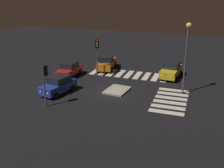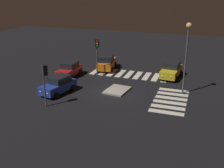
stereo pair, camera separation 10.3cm
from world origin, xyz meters
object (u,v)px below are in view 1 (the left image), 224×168
car_blue (58,85)px  traffic_light_north (97,49)px  traffic_island (117,90)px  car_yellow (171,70)px  car_orange (106,63)px  street_lamp (187,46)px  traffic_light_west (45,75)px  car_red (69,70)px

car_blue → traffic_light_north: 7.38m
traffic_island → car_yellow: 8.30m
car_orange → street_lamp: 12.71m
street_lamp → traffic_island: bearing=103.7°
car_yellow → street_lamp: bearing=26.1°
traffic_light_north → street_lamp: street_lamp is taller
car_blue → car_orange: size_ratio=0.96×
car_blue → traffic_light_west: (-3.33, -0.68, 2.16)m
car_red → traffic_light_west: bearing=13.5°
car_red → traffic_light_west: size_ratio=1.04×
traffic_island → traffic_light_west: bearing=139.2°
car_red → traffic_light_north: traffic_light_north is taller
traffic_light_north → car_red: bearing=-104.0°
traffic_island → traffic_light_west: 8.27m
car_blue → traffic_light_north: size_ratio=0.95×
car_yellow → car_blue: bearing=-43.6°
traffic_island → car_orange: size_ratio=0.69×
traffic_island → street_lamp: bearing=-76.3°
car_blue → street_lamp: 13.81m
traffic_island → car_orange: car_orange is taller
car_red → street_lamp: bearing=84.7°
traffic_island → street_lamp: 8.56m
traffic_island → car_red: bearing=68.7°
car_red → street_lamp: (-1.16, -13.98, 4.18)m
traffic_island → car_orange: 8.26m
car_red → street_lamp: size_ratio=0.57×
traffic_light_west → car_blue: bearing=53.8°
car_blue → traffic_light_west: bearing=24.4°
traffic_island → traffic_light_north: (4.17, 3.99, 3.43)m
car_yellow → street_lamp: (-5.02, -1.90, 4.12)m
car_orange → traffic_light_north: (-3.07, 0.10, 2.57)m
traffic_light_north → traffic_light_west: 10.08m
street_lamp → car_orange: bearing=62.3°
traffic_island → car_blue: (-2.51, 5.72, 0.81)m
car_blue → car_yellow: 14.02m
car_yellow → car_orange: size_ratio=0.99×
traffic_light_north → street_lamp: (-2.52, -10.75, 1.55)m
traffic_island → car_red: (2.81, 7.22, 0.80)m
car_red → car_blue: bearing=15.1°
car_blue → car_red: car_blue is taller
traffic_island → car_red: size_ratio=0.76×
car_red → car_orange: car_orange is taller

